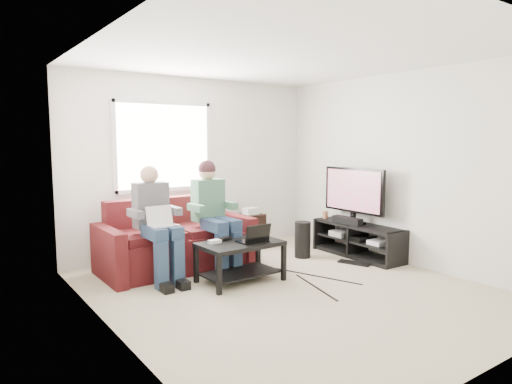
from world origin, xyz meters
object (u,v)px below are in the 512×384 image
coffee_table (240,252)px  end_table (251,229)px  sofa (175,243)px  tv_stand (358,242)px  tv (354,192)px  subwoofer (303,240)px

coffee_table → end_table: bearing=51.4°
sofa → coffee_table: 1.06m
sofa → coffee_table: size_ratio=1.98×
sofa → tv_stand: bearing=-21.7°
sofa → tv: tv is taller
tv_stand → tv: size_ratio=1.32×
tv_stand → end_table: bearing=123.6°
sofa → tv_stand: sofa is taller
coffee_table → tv: tv is taller
coffee_table → tv_stand: 2.06m
tv → tv_stand: bearing=-88.5°
tv → end_table: size_ratio=1.76×
coffee_table → subwoofer: subwoofer is taller
subwoofer → tv: bearing=-24.8°
tv_stand → end_table: 1.68m
sofa → tv: bearing=-19.7°
coffee_table → tv_stand: bearing=0.3°
coffee_table → subwoofer: 1.43m
subwoofer → end_table: 1.01m
coffee_table → end_table: end_table is taller
sofa → subwoofer: sofa is taller
sofa → subwoofer: (1.75, -0.55, -0.07)m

